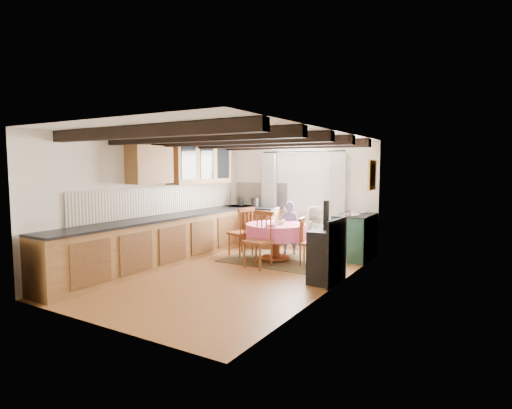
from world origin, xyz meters
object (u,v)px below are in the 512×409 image
Objects in this scene: cast_iron_stove at (326,242)px; cup at (277,222)px; child_right at (315,236)px; dining_table at (276,242)px; chair_near at (258,240)px; chair_left at (241,231)px; chair_right at (310,242)px; aga_range at (355,236)px; child_far at (290,228)px.

cup is at bearing 146.06° from cast_iron_stove.
dining_table is at bearing 83.83° from child_right.
chair_left is at bearing 147.31° from chair_near.
chair_right is 0.68× the size of cast_iron_stove.
chair_left is at bearing -156.87° from aga_range.
child_right is (1.67, -0.01, 0.05)m from chair_left.
aga_range is 1.62m from cup.
chair_near is at bearing -94.27° from cup.
chair_near is 1.45m from cast_iron_stove.
child_far is at bearing 131.72° from cast_iron_stove.
chair_right is at bearing 108.57° from child_right.
chair_right is (0.76, -0.07, 0.09)m from dining_table.
child_far is 0.73m from cup.
cup is at bearing -142.42° from aga_range.
dining_table is at bearing 108.13° from chair_left.
aga_range is (1.32, 0.89, 0.10)m from dining_table.
chair_right is at bearing -4.93° from dining_table.
child_far is at bearing 98.75° from chair_near.
child_right is (0.85, -0.03, 0.20)m from dining_table.
chair_left is 0.91× the size of child_right.
cup is at bearing 93.54° from chair_near.
child_far is (-0.77, 0.69, 0.12)m from chair_right.
cup is (-0.70, -0.01, 0.32)m from chair_right.
cast_iron_stove reaches higher than dining_table.
cup is (-1.37, 0.92, 0.10)m from cast_iron_stove.
chair_near is 11.27× the size of cup.
aga_range reaches higher than cup.
chair_right is 1.11m from aga_range.
chair_left is 1.14× the size of chair_right.
aga_range reaches higher than dining_table.
dining_table is 0.65m from child_far.
child_right reaches higher than cup.
chair_left is 0.90× the size of child_far.
chair_near is 1.04× the size of aga_range.
child_far is at bearing 48.56° from child_right.
cast_iron_stove is (0.67, -0.93, 0.21)m from chair_right.
aga_range is 1.90m from cast_iron_stove.
chair_near reaches higher than chair_left.
cast_iron_stove is at bearing -154.55° from chair_right.
cast_iron_stove is 1.13m from child_right.
cup is (0.07, -0.07, 0.41)m from dining_table.
child_far reaches higher than cup.
chair_near is at bearing 126.30° from child_right.
cast_iron_stove is (2.26, -0.97, 0.15)m from chair_left.
cast_iron_stove reaches higher than cup.
chair_near is at bearing -88.74° from dining_table.
child_far is 12.24× the size of cup.
aga_range is at bearing 173.78° from child_far.
chair_near reaches higher than chair_right.
chair_right is at bearing 125.89° from cast_iron_stove.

